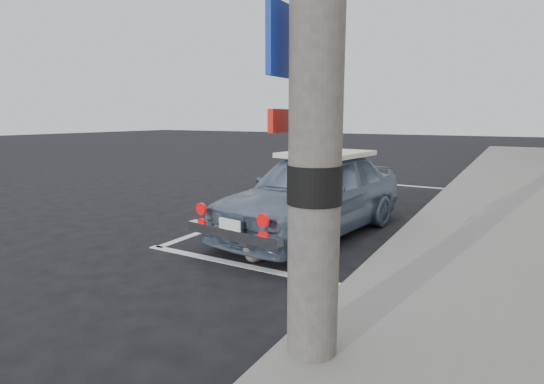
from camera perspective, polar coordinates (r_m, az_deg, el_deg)
The scene contains 7 objects.
ground at distance 5.72m, azimuth -5.05°, elevation -7.56°, with size 80.00×80.00×0.00m, color black.
sidewalk at distance 6.65m, azimuth 29.62°, elevation -5.66°, with size 2.80×40.00×0.15m, color slate.
pline_rear at distance 5.06m, azimuth -3.65°, elevation -9.87°, with size 3.00×0.12×0.01m, color silver.
pline_front at distance 11.40m, azimuth 16.28°, elevation 0.93°, with size 3.00×0.12×0.01m, color silver.
pline_side at distance 8.65m, azimuth 1.51°, elevation -1.45°, with size 0.12×7.00×0.01m, color silver.
retro_coupe at distance 6.32m, azimuth 5.59°, elevation -0.02°, with size 1.92×3.80×1.24m.
cat at distance 5.15m, azimuth -2.21°, elevation -8.02°, with size 0.24×0.53×0.28m.
Camera 1 is at (3.16, -4.45, 1.72)m, focal length 28.00 mm.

